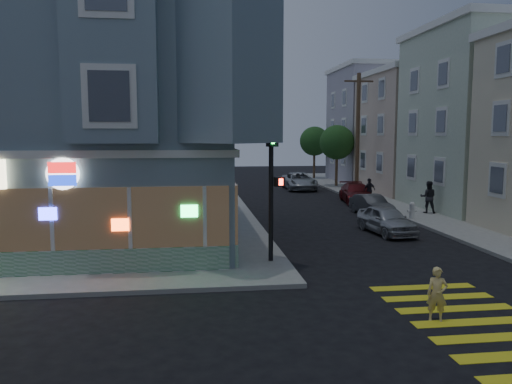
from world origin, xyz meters
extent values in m
plane|color=black|center=(0.00, 0.00, 0.00)|extent=(120.00, 120.00, 0.00)
cube|color=gray|center=(23.00, 23.00, 0.07)|extent=(24.00, 42.00, 0.15)
cube|color=slate|center=(-6.00, 11.00, 5.65)|extent=(14.00, 14.00, 11.00)
cube|color=silver|center=(-6.00, 11.00, 4.00)|extent=(14.30, 14.30, 0.25)
cube|color=#196B33|center=(-6.00, 3.95, 0.55)|extent=(13.60, 0.12, 0.80)
cube|color=#382B1E|center=(-6.00, 3.95, 1.95)|extent=(13.60, 0.10, 2.00)
cylinder|color=white|center=(-4.40, 3.87, 3.40)|extent=(1.00, 0.12, 1.00)
cube|color=beige|center=(19.50, 25.00, 4.65)|extent=(12.00, 8.60, 9.00)
cube|color=#948F9D|center=(19.50, 34.00, 5.40)|extent=(12.00, 8.60, 10.50)
cylinder|color=#4C3826|center=(12.00, 24.00, 4.65)|extent=(0.30, 0.30, 9.00)
cube|color=#4C3826|center=(12.00, 24.00, 8.55)|extent=(2.20, 0.12, 0.12)
cylinder|color=#4C3826|center=(12.20, 30.00, 1.75)|extent=(0.24, 0.24, 3.20)
sphere|color=#174219|center=(12.20, 30.00, 3.95)|extent=(3.00, 3.00, 3.00)
cylinder|color=#4C3826|center=(12.20, 38.00, 1.75)|extent=(0.24, 0.24, 3.20)
sphere|color=#174219|center=(12.20, 38.00, 3.95)|extent=(3.00, 3.00, 3.00)
imported|color=#E3C974|center=(5.60, -0.97, 0.68)|extent=(0.58, 0.48, 1.36)
imported|color=black|center=(13.00, 14.45, 1.07)|extent=(1.08, 0.97, 1.83)
imported|color=black|center=(11.30, 19.34, 0.95)|extent=(1.01, 0.68, 1.59)
imported|color=#A9ACB1|center=(8.60, 9.73, 0.65)|extent=(1.94, 3.98, 1.31)
imported|color=#3C3E42|center=(9.83, 14.97, 0.59)|extent=(1.61, 3.70, 1.18)
imported|color=maroon|center=(10.70, 20.17, 0.66)|extent=(2.41, 4.74, 1.32)
imported|color=#A6AAB0|center=(8.60, 28.75, 0.72)|extent=(2.50, 5.24, 1.44)
cylinder|color=black|center=(2.35, 4.88, 2.73)|extent=(0.17, 0.17, 5.17)
cube|color=black|center=(2.35, 4.65, 4.75)|extent=(0.42, 0.39, 1.09)
sphere|color=black|center=(2.35, 4.49, 5.09)|extent=(0.21, 0.21, 0.21)
sphere|color=black|center=(2.35, 4.49, 4.75)|extent=(0.21, 0.21, 0.21)
sphere|color=#19F23F|center=(2.35, 4.49, 4.41)|extent=(0.21, 0.21, 0.21)
cube|color=black|center=(2.61, 4.70, 2.99)|extent=(0.38, 0.32, 0.33)
cube|color=#FF2614|center=(2.61, 4.58, 2.99)|extent=(0.23, 0.02, 0.23)
cylinder|color=silver|center=(11.30, 12.84, 0.49)|extent=(0.27, 0.27, 0.69)
sphere|color=silver|center=(11.30, 12.84, 0.89)|extent=(0.30, 0.30, 0.30)
cylinder|color=silver|center=(11.30, 12.84, 0.55)|extent=(0.51, 0.14, 0.14)
camera|label=1|loc=(-0.42, -12.29, 4.62)|focal=35.00mm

